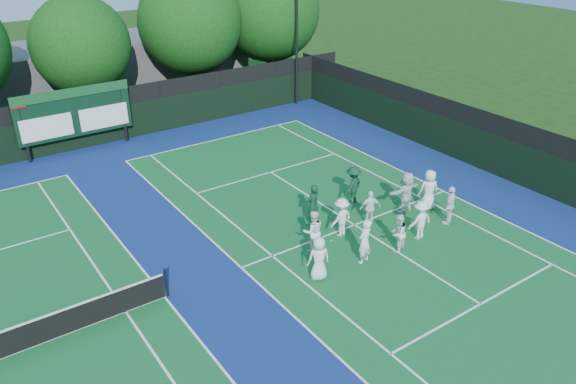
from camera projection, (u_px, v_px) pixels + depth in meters
ground at (371, 235)px, 22.69m from camera, size 120.00×120.00×0.00m
court_apron at (229, 273)px, 20.37m from camera, size 34.00×32.00×0.01m
near_court at (355, 225)px, 23.42m from camera, size 11.05×23.85×0.01m
back_fence at (93, 122)px, 30.75m from camera, size 34.00×0.08×3.00m
divider_fence_right at (496, 148)px, 27.39m from camera, size 0.08×32.00×3.00m
scoreboard at (74, 113)px, 29.55m from camera, size 6.00×0.21×3.55m
clubhouse at (113, 69)px, 38.36m from camera, size 18.00×6.00×4.00m
light_pole_right at (297, 7)px, 35.17m from camera, size 1.20×0.30×10.12m
tree_c at (83, 47)px, 32.43m from camera, size 5.67×5.67×7.64m
tree_d at (192, 25)px, 35.72m from camera, size 6.58×6.58×8.68m
tree_e at (270, 12)px, 38.66m from camera, size 7.02×7.02×9.13m
tennis_ball_0 at (331, 241)px, 22.26m from camera, size 0.07×0.07×0.07m
tennis_ball_2 at (431, 202)px, 25.16m from camera, size 0.07×0.07×0.07m
tennis_ball_4 at (315, 195)px, 25.82m from camera, size 0.07×0.07×0.07m
tennis_ball_5 at (406, 236)px, 22.55m from camera, size 0.07×0.07×0.07m
player_front_0 at (319, 258)px, 19.70m from camera, size 0.93×0.73×1.68m
player_front_1 at (365, 241)px, 20.61m from camera, size 0.74×0.58×1.77m
player_front_2 at (398, 233)px, 21.36m from camera, size 0.91×0.81×1.55m
player_front_3 at (420, 220)px, 22.17m from camera, size 1.10×0.70×1.63m
player_front_4 at (450, 205)px, 23.22m from camera, size 1.08×0.79×1.70m
player_back_0 at (313, 231)px, 21.31m from camera, size 1.00×0.89×1.72m
player_back_1 at (341, 217)px, 22.36m from camera, size 1.14×0.75×1.64m
player_back_2 at (370, 208)px, 23.19m from camera, size 0.96×0.69×1.52m
player_back_3 at (406, 192)px, 24.10m from camera, size 1.74×0.61×1.86m
player_back_4 at (429, 190)px, 24.33m from camera, size 1.04×0.87×1.83m
coach_left at (313, 205)px, 23.09m from camera, size 0.74×0.56×1.82m
coach_right at (353, 185)px, 24.82m from camera, size 1.27×0.95×1.75m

